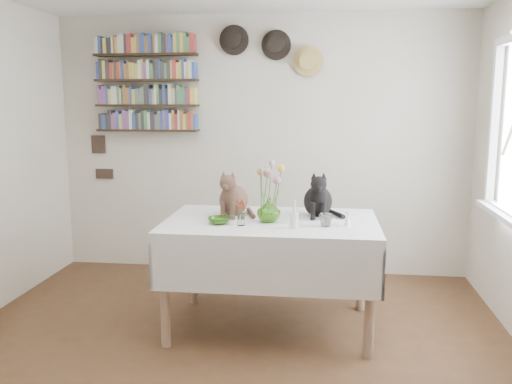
# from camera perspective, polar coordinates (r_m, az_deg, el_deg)

# --- Properties ---
(room) EXTENTS (4.08, 4.58, 2.58)m
(room) POSITION_cam_1_polar(r_m,az_deg,el_deg) (3.09, -4.46, 1.36)
(room) COLOR brown
(room) RESTS_ON ground
(dining_table) EXTENTS (1.55, 1.00, 0.83)m
(dining_table) POSITION_cam_1_polar(r_m,az_deg,el_deg) (4.01, 1.61, -5.81)
(dining_table) COLOR white
(dining_table) RESTS_ON room
(tabby_cat) EXTENTS (0.29, 0.34, 0.36)m
(tabby_cat) POSITION_cam_1_polar(r_m,az_deg,el_deg) (4.11, -2.37, 0.02)
(tabby_cat) COLOR brown
(tabby_cat) RESTS_ON dining_table
(black_cat) EXTENTS (0.25, 0.31, 0.35)m
(black_cat) POSITION_cam_1_polar(r_m,az_deg,el_deg) (4.10, 6.55, -0.09)
(black_cat) COLOR black
(black_cat) RESTS_ON dining_table
(flower_vase) EXTENTS (0.21, 0.21, 0.18)m
(flower_vase) POSITION_cam_1_polar(r_m,az_deg,el_deg) (3.88, 1.36, -1.91)
(flower_vase) COLOR #7EC93F
(flower_vase) RESTS_ON dining_table
(green_bowl) EXTENTS (0.19, 0.19, 0.05)m
(green_bowl) POSITION_cam_1_polar(r_m,az_deg,el_deg) (3.85, -3.91, -3.01)
(green_bowl) COLOR #7EC93F
(green_bowl) RESTS_ON dining_table
(drinking_glass) EXTENTS (0.10, 0.10, 0.09)m
(drinking_glass) POSITION_cam_1_polar(r_m,az_deg,el_deg) (3.79, 7.37, -2.95)
(drinking_glass) COLOR white
(drinking_glass) RESTS_ON dining_table
(candlestick) EXTENTS (0.05, 0.05, 0.20)m
(candlestick) POSITION_cam_1_polar(r_m,az_deg,el_deg) (3.70, 4.04, -2.86)
(candlestick) COLOR white
(candlestick) RESTS_ON dining_table
(berry_jar) EXTENTS (0.05, 0.05, 0.21)m
(berry_jar) POSITION_cam_1_polar(r_m,az_deg,el_deg) (3.78, -1.57, -2.14)
(berry_jar) COLOR white
(berry_jar) RESTS_ON dining_table
(porcelain_figurine) EXTENTS (0.06, 0.06, 0.11)m
(porcelain_figurine) POSITION_cam_1_polar(r_m,az_deg,el_deg) (3.83, 9.61, -2.86)
(porcelain_figurine) COLOR white
(porcelain_figurine) RESTS_ON dining_table
(flower_bouquet) EXTENTS (0.17, 0.12, 0.39)m
(flower_bouquet) POSITION_cam_1_polar(r_m,az_deg,el_deg) (3.85, 1.34, 1.83)
(flower_bouquet) COLOR #4C7233
(flower_bouquet) RESTS_ON flower_vase
(bookshelf_unit) EXTENTS (1.00, 0.16, 0.91)m
(bookshelf_unit) POSITION_cam_1_polar(r_m,az_deg,el_deg) (5.44, -11.43, 11.06)
(bookshelf_unit) COLOR #2F2013
(bookshelf_unit) RESTS_ON room
(wall_hats) EXTENTS (0.98, 0.09, 0.48)m
(wall_hats) POSITION_cam_1_polar(r_m,az_deg,el_deg) (5.23, 1.74, 14.87)
(wall_hats) COLOR black
(wall_hats) RESTS_ON room
(wall_art_plaques) EXTENTS (0.21, 0.02, 0.44)m
(wall_art_plaques) POSITION_cam_1_polar(r_m,az_deg,el_deg) (5.72, -16.01, 3.60)
(wall_art_plaques) COLOR #38281E
(wall_art_plaques) RESTS_ON room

